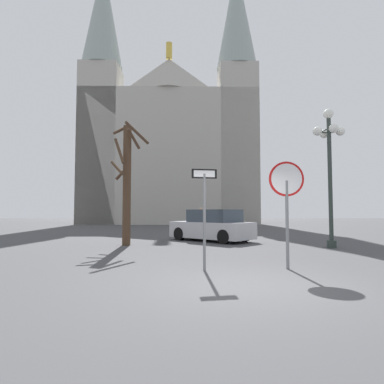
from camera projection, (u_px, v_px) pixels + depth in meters
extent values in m
plane|color=#424244|center=(253.00, 286.00, 6.34)|extent=(120.00, 120.00, 0.00)
cube|color=#ADA89E|center=(171.00, 162.00, 39.88)|extent=(19.75, 10.66, 14.85)
pyramid|color=#ADA89E|center=(169.00, 74.00, 36.20)|extent=(6.90, 2.07, 3.50)
cylinder|color=gold|center=(169.00, 51.00, 36.35)|extent=(0.70, 0.70, 1.80)
cube|color=#ADA89E|center=(101.00, 145.00, 36.72)|extent=(4.24, 4.24, 17.74)
cone|color=gray|center=(103.00, 14.00, 37.61)|extent=(4.62, 4.62, 12.77)
cube|color=#ADA89E|center=(237.00, 145.00, 36.97)|extent=(4.24, 4.24, 17.74)
cone|color=gray|center=(236.00, 15.00, 37.86)|extent=(4.62, 4.62, 12.77)
cylinder|color=slate|center=(287.00, 225.00, 8.21)|extent=(0.08, 0.08, 2.21)
cylinder|color=red|center=(286.00, 179.00, 8.28)|extent=(0.89, 0.04, 0.89)
cylinder|color=white|center=(287.00, 179.00, 8.26)|extent=(0.78, 0.01, 0.78)
cylinder|color=slate|center=(204.00, 222.00, 8.00)|extent=(0.07, 0.07, 2.37)
cube|color=black|center=(204.00, 174.00, 8.07)|extent=(0.63, 0.14, 0.23)
cube|color=white|center=(204.00, 174.00, 8.05)|extent=(0.52, 0.10, 0.16)
cylinder|color=#2D3833|center=(330.00, 183.00, 12.97)|extent=(0.16, 0.16, 5.15)
cylinder|color=#2D3833|center=(332.00, 244.00, 12.83)|extent=(0.36, 0.36, 0.30)
sphere|color=white|center=(328.00, 114.00, 13.14)|extent=(0.40, 0.40, 0.40)
sphere|color=white|center=(340.00, 131.00, 13.10)|extent=(0.36, 0.36, 0.36)
cylinder|color=#2D3833|center=(335.00, 131.00, 13.10)|extent=(0.05, 0.46, 0.05)
sphere|color=white|center=(324.00, 134.00, 13.55)|extent=(0.36, 0.36, 0.36)
cylinder|color=#2D3833|center=(327.00, 133.00, 13.32)|extent=(0.46, 0.05, 0.05)
sphere|color=white|center=(317.00, 131.00, 13.09)|extent=(0.36, 0.36, 0.36)
cylinder|color=#2D3833|center=(323.00, 131.00, 13.09)|extent=(0.05, 0.46, 0.05)
sphere|color=white|center=(334.00, 128.00, 12.64)|extent=(0.36, 0.36, 0.36)
cylinder|color=#2D3833|center=(331.00, 130.00, 12.86)|extent=(0.46, 0.05, 0.05)
cylinder|color=#473323|center=(127.00, 185.00, 13.96)|extent=(0.35, 0.35, 5.12)
cylinder|color=#473323|center=(119.00, 151.00, 13.81)|extent=(0.63, 0.74, 1.19)
cylinder|color=#473323|center=(117.00, 168.00, 13.69)|extent=(0.75, 0.84, 0.69)
cylinder|color=#473323|center=(121.00, 130.00, 14.33)|extent=(0.59, 0.77, 0.57)
cylinder|color=#473323|center=(123.00, 172.00, 14.24)|extent=(0.64, 0.57, 0.77)
cylinder|color=#473323|center=(137.00, 133.00, 13.69)|extent=(0.92, 1.09, 0.78)
cylinder|color=#473323|center=(134.00, 139.00, 13.89)|extent=(0.52, 0.75, 0.79)
cube|color=#B7B7BC|center=(211.00, 230.00, 15.86)|extent=(4.17, 4.08, 0.77)
cube|color=#333D47|center=(214.00, 216.00, 15.76)|extent=(2.74, 2.71, 0.60)
cylinder|color=black|center=(180.00, 234.00, 16.22)|extent=(0.62, 0.60, 0.64)
cylinder|color=black|center=(201.00, 232.00, 17.36)|extent=(0.62, 0.60, 0.64)
cylinder|color=black|center=(224.00, 237.00, 14.32)|extent=(0.62, 0.60, 0.64)
cylinder|color=black|center=(244.00, 235.00, 15.47)|extent=(0.62, 0.60, 0.64)
cylinder|color=maroon|center=(200.00, 227.00, 21.62)|extent=(0.12, 0.12, 0.83)
cylinder|color=maroon|center=(202.00, 227.00, 21.49)|extent=(0.12, 0.12, 0.83)
cylinder|color=#33663F|center=(201.00, 216.00, 21.60)|extent=(0.32, 0.32, 0.62)
sphere|color=tan|center=(201.00, 209.00, 21.62)|extent=(0.22, 0.22, 0.22)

